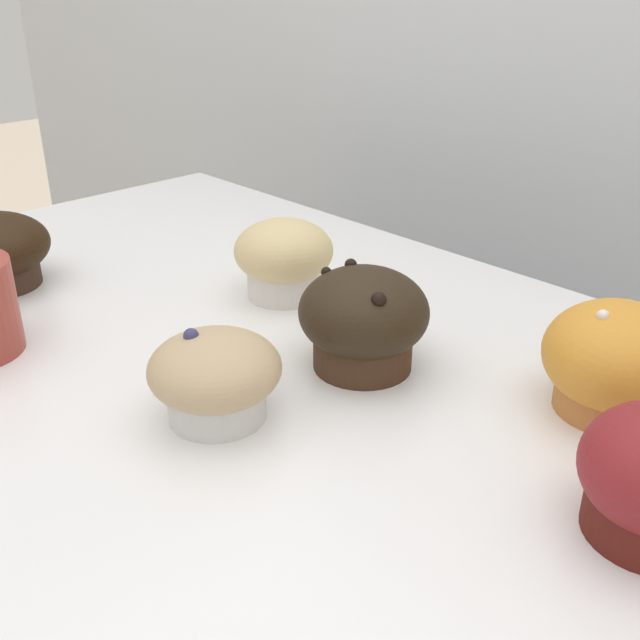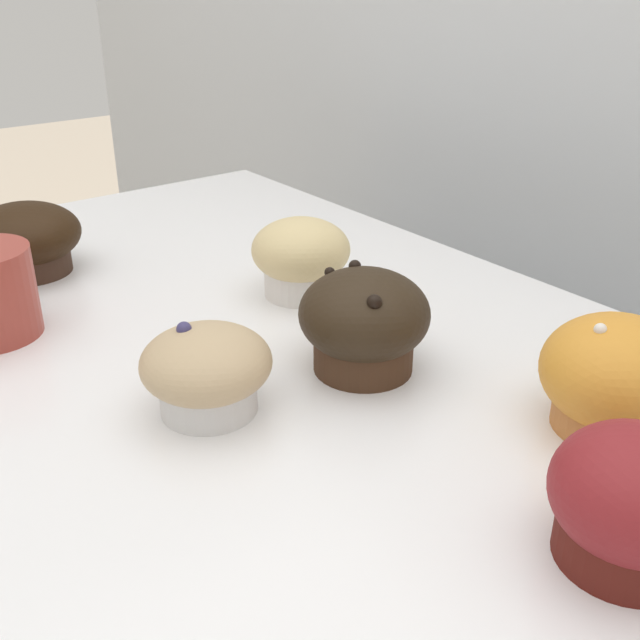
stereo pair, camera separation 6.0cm
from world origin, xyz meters
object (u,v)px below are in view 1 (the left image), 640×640
(muffin_back_right, at_px, (284,258))
(muffin_front_left, at_px, (363,320))
(muffin_back_center, at_px, (215,376))
(muffin_back_left, at_px, (616,362))

(muffin_back_right, bearing_deg, muffin_front_left, -17.91)
(muffin_back_right, bearing_deg, muffin_back_center, -54.20)
(muffin_back_left, relative_size, muffin_front_left, 1.02)
(muffin_back_center, bearing_deg, muffin_back_right, 125.80)
(muffin_back_right, height_order, muffin_back_center, muffin_back_right)
(muffin_back_right, xyz_separation_m, muffin_front_left, (0.15, -0.05, 0.00))
(muffin_back_left, distance_m, muffin_front_left, 0.19)
(muffin_front_left, xyz_separation_m, muffin_back_center, (-0.02, -0.13, -0.01))
(muffin_back_left, relative_size, muffin_back_right, 1.10)
(muffin_back_left, bearing_deg, muffin_back_center, -132.10)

